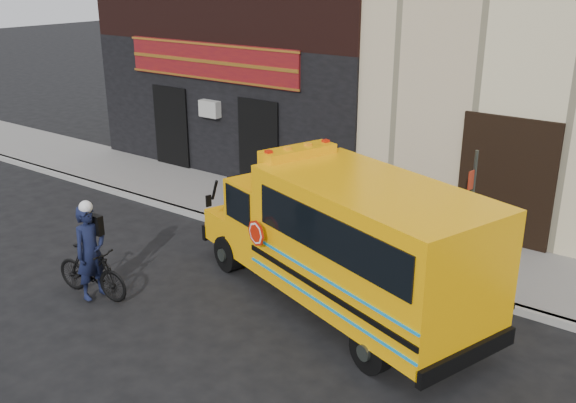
% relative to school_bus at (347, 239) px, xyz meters
% --- Properties ---
extents(ground, '(120.00, 120.00, 0.00)m').
position_rel_school_bus_xyz_m(ground, '(-2.62, -0.73, -1.51)').
color(ground, black).
rests_on(ground, ground).
extents(curb, '(40.00, 0.20, 0.15)m').
position_rel_school_bus_xyz_m(curb, '(-2.62, 1.87, -1.43)').
color(curb, gray).
rests_on(curb, ground).
extents(sidewalk, '(40.00, 3.00, 0.15)m').
position_rel_school_bus_xyz_m(sidewalk, '(-2.62, 3.37, -1.43)').
color(sidewalk, slate).
rests_on(sidewalk, ground).
extents(school_bus, '(7.22, 4.21, 2.92)m').
position_rel_school_bus_xyz_m(school_bus, '(0.00, 0.00, 0.00)').
color(school_bus, black).
rests_on(school_bus, ground).
extents(sign_pole, '(0.07, 0.26, 3.02)m').
position_rel_school_bus_xyz_m(sign_pole, '(1.58, 2.00, 0.16)').
color(sign_pole, '#3A413C').
rests_on(sign_pole, ground).
extents(bicycle, '(1.84, 0.73, 1.08)m').
position_rel_school_bus_xyz_m(bicycle, '(-4.43, -2.50, -0.97)').
color(bicycle, black).
rests_on(bicycle, ground).
extents(cyclist, '(0.47, 0.71, 1.93)m').
position_rel_school_bus_xyz_m(cyclist, '(-4.32, -2.54, -0.55)').
color(cyclist, black).
rests_on(cyclist, ground).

